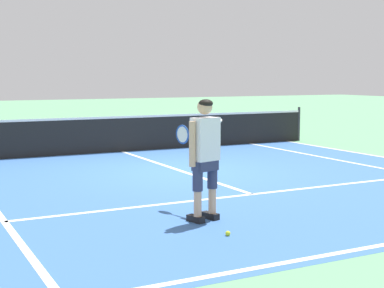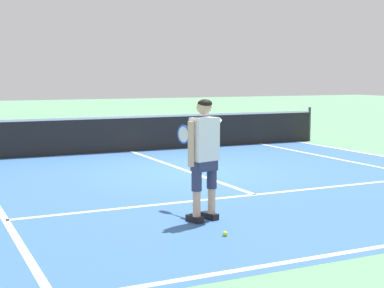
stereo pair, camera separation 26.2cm
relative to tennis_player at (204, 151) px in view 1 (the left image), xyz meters
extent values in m
plane|color=#609E70|center=(1.59, 3.91, -0.99)|extent=(80.00, 80.00, 0.00)
cube|color=#3866A8|center=(1.59, 2.78, -0.99)|extent=(10.98, 10.04, 0.00)
cube|color=white|center=(1.59, 1.21, -0.99)|extent=(8.23, 0.10, 0.01)
cube|color=white|center=(1.59, 4.41, -0.99)|extent=(0.10, 6.40, 0.01)
cube|color=white|center=(5.71, 2.78, -0.99)|extent=(0.10, 9.64, 0.01)
cylinder|color=#333338|center=(7.53, 7.61, -0.45)|extent=(0.08, 0.08, 1.07)
cube|color=black|center=(1.59, 7.61, -0.53)|extent=(11.84, 0.02, 0.91)
cube|color=white|center=(1.59, 7.61, -0.05)|extent=(11.84, 0.03, 0.06)
cube|color=black|center=(-0.15, -0.03, -0.94)|extent=(0.18, 0.30, 0.09)
cube|color=black|center=(0.13, 0.04, -0.94)|extent=(0.18, 0.30, 0.09)
cylinder|color=tan|center=(-0.14, -0.06, -0.72)|extent=(0.11, 0.11, 0.36)
cylinder|color=#2D3351|center=(-0.14, -0.06, -0.33)|extent=(0.14, 0.14, 0.41)
cylinder|color=tan|center=(0.14, 0.01, -0.72)|extent=(0.11, 0.11, 0.36)
cylinder|color=#2D3351|center=(0.14, 0.01, -0.33)|extent=(0.14, 0.14, 0.41)
cube|color=#2D3351|center=(0.00, -0.03, -0.17)|extent=(0.38, 0.28, 0.20)
cube|color=white|center=(0.00, -0.03, 0.17)|extent=(0.42, 0.31, 0.60)
cylinder|color=tan|center=(-0.23, -0.09, 0.12)|extent=(0.09, 0.09, 0.62)
cylinder|color=white|center=(0.23, 0.12, 0.32)|extent=(0.15, 0.28, 0.29)
cylinder|color=tan|center=(0.22, 0.34, 0.18)|extent=(0.15, 0.30, 0.14)
sphere|color=tan|center=(0.00, -0.02, 0.62)|extent=(0.21, 0.21, 0.21)
ellipsoid|color=black|center=(0.00, -0.04, 0.67)|extent=(0.24, 0.24, 0.12)
cylinder|color=#232326|center=(0.18, 0.55, 0.15)|extent=(0.08, 0.20, 0.03)
cylinder|color=#1E479E|center=(0.14, 0.70, 0.15)|extent=(0.05, 0.10, 0.02)
torus|color=#1E479E|center=(0.10, 0.88, 0.15)|extent=(0.10, 0.29, 0.30)
cylinder|color=silver|center=(0.10, 0.88, 0.15)|extent=(0.07, 0.24, 0.25)
sphere|color=#CCE02D|center=(-0.10, -0.83, -0.96)|extent=(0.07, 0.07, 0.07)
camera|label=1|loc=(-3.76, -6.95, 1.03)|focal=53.58mm
camera|label=2|loc=(-3.53, -7.07, 1.03)|focal=53.58mm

